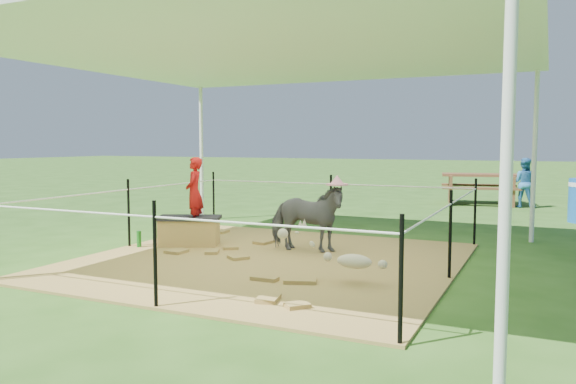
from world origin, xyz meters
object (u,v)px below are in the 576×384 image
at_px(woman, 194,185).
at_px(green_bottle, 139,239).
at_px(straw_bale, 189,232).
at_px(pony, 306,218).
at_px(distant_person, 524,183).
at_px(foal, 354,258).
at_px(picnic_table_near, 480,189).

bearing_deg(woman, green_bottle, -78.42).
height_order(straw_bale, pony, pony).
distance_m(woman, distant_person, 8.54).
height_order(foal, picnic_table_near, picnic_table_near).
xyz_separation_m(straw_bale, foal, (2.90, -1.15, 0.08)).
distance_m(straw_bale, woman, 0.70).
height_order(woman, picnic_table_near, woman).
bearing_deg(woman, distant_person, 128.10).
distance_m(pony, picnic_table_near, 7.71).
xyz_separation_m(picnic_table_near, distant_person, (1.01, -0.35, 0.21)).
height_order(woman, foal, woman).
bearing_deg(green_bottle, picnic_table_near, 65.65).
relative_size(straw_bale, green_bottle, 3.60).
relative_size(straw_bale, distant_person, 0.72).
distance_m(woman, foal, 3.09).
xyz_separation_m(woman, distant_person, (4.11, 7.48, -0.32)).
bearing_deg(distant_person, picnic_table_near, -10.48).
height_order(green_bottle, picnic_table_near, picnic_table_near).
bearing_deg(green_bottle, distant_person, 59.02).
relative_size(green_bottle, distant_person, 0.20).
relative_size(foal, picnic_table_near, 0.53).
distance_m(straw_bale, foal, 3.12).
xyz_separation_m(straw_bale, green_bottle, (-0.55, -0.45, -0.07)).
bearing_deg(pony, distant_person, -23.16).
xyz_separation_m(woman, foal, (2.80, -1.15, -0.61)).
distance_m(straw_bale, picnic_table_near, 8.45).
xyz_separation_m(green_bottle, distant_person, (4.76, 7.93, 0.44)).
bearing_deg(distant_person, pony, 79.70).
relative_size(pony, foal, 1.14).
distance_m(foal, distant_person, 8.73).
height_order(woman, green_bottle, woman).
distance_m(green_bottle, pony, 2.43).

